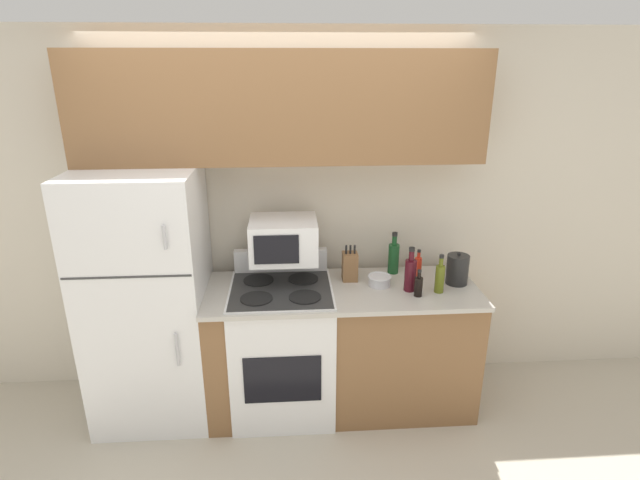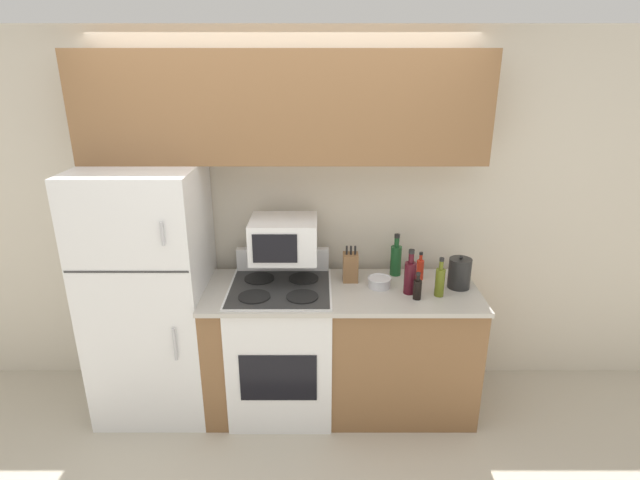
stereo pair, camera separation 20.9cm
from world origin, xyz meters
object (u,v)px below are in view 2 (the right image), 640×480
at_px(knife_block, 352,267).
at_px(bottle_wine_red, 411,276).
at_px(bottle_soy_sauce, 419,289).
at_px(microwave, 285,238).
at_px(bottle_olive_oil, 441,281).
at_px(bottle_wine_green, 397,259).
at_px(refrigerator, 153,293).
at_px(bowl, 381,282).
at_px(bottle_hot_sauce, 421,269).
at_px(kettle, 461,273).
at_px(stove, 283,346).

relative_size(knife_block, bottle_wine_red, 0.85).
relative_size(knife_block, bottle_soy_sauce, 1.42).
relative_size(microwave, knife_block, 1.72).
xyz_separation_m(bottle_soy_sauce, bottle_olive_oil, (0.15, 0.05, 0.03)).
bearing_deg(bottle_wine_green, knife_block, -162.64).
height_order(refrigerator, knife_block, refrigerator).
xyz_separation_m(bowl, bottle_wine_green, (0.13, 0.20, 0.08)).
bearing_deg(microwave, bottle_wine_green, 8.30).
height_order(bottle_hot_sauce, bottle_wine_red, bottle_wine_red).
bearing_deg(kettle, refrigerator, 179.52).
bearing_deg(bowl, knife_block, 151.42).
xyz_separation_m(bottle_soy_sauce, kettle, (0.31, 0.17, 0.03)).
bearing_deg(kettle, bottle_wine_red, -165.69).
bearing_deg(knife_block, bottle_olive_oil, -22.65).
bearing_deg(microwave, bowl, -8.15).
bearing_deg(bottle_soy_sauce, knife_block, 145.45).
bearing_deg(kettle, bowl, 179.60).
distance_m(microwave, bottle_olive_oil, 1.05).
xyz_separation_m(bottle_hot_sauce, bottle_wine_red, (-0.11, -0.21, 0.04)).
distance_m(bowl, bottle_wine_green, 0.26).
height_order(microwave, knife_block, microwave).
bearing_deg(bowl, kettle, -0.40).
bearing_deg(bottle_soy_sauce, microwave, 162.57).
bearing_deg(refrigerator, bottle_soy_sauce, -6.21).
height_order(bottle_wine_green, bottle_wine_red, same).
distance_m(stove, bottle_hot_sauce, 1.09).
height_order(bottle_wine_red, kettle, bottle_wine_red).
bearing_deg(bottle_wine_green, bowl, -123.42).
bearing_deg(bottle_hot_sauce, bottle_soy_sauce, -103.70).
height_order(stove, bottle_olive_oil, bottle_olive_oil).
relative_size(stove, bowl, 6.79).
relative_size(microwave, bottle_wine_red, 1.46).
relative_size(refrigerator, bottle_soy_sauce, 9.54).
relative_size(stove, bottle_olive_oil, 4.16).
relative_size(stove, bottle_wine_green, 3.61).
distance_m(knife_block, kettle, 0.72).
distance_m(refrigerator, bottle_wine_green, 1.68).
relative_size(refrigerator, bottle_wine_green, 5.72).
xyz_separation_m(microwave, bottle_olive_oil, (1.00, -0.22, -0.21)).
distance_m(bottle_hot_sauce, bottle_wine_red, 0.24).
bearing_deg(knife_block, bottle_wine_green, 17.36).
height_order(microwave, bottle_wine_green, microwave).
bearing_deg(refrigerator, knife_block, 3.79).
distance_m(bottle_wine_green, bottle_wine_red, 0.30).
relative_size(bottle_olive_oil, bottle_wine_green, 0.87).
height_order(refrigerator, bottle_wine_green, refrigerator).
height_order(refrigerator, bottle_hot_sauce, refrigerator).
distance_m(bottle_wine_red, kettle, 0.35).
bearing_deg(microwave, bottle_olive_oil, -12.39).
height_order(bottle_olive_oil, bottle_wine_red, bottle_wine_red).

